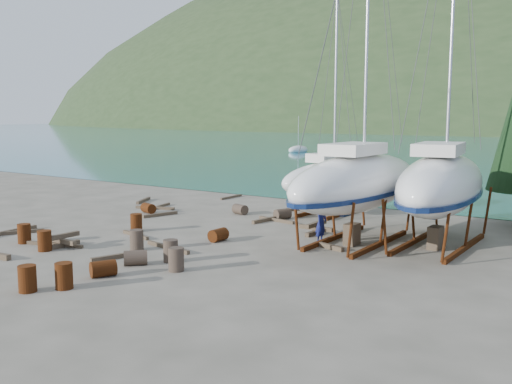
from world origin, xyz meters
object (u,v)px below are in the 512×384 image
Objects in this scene: small_sailboat_shore at (331,178)px; large_sailboat_far at (441,183)px; large_sailboat_near at (358,182)px; worker at (321,222)px.

large_sailboat_far is at bearing -20.80° from small_sailboat_shore.
small_sailboat_shore is (-4.58, 6.22, -0.68)m from large_sailboat_near.
small_sailboat_shore is at bearing 140.08° from large_sailboat_far.
small_sailboat_shore is 6.71× the size of worker.
small_sailboat_shore reaches higher than worker.
large_sailboat_far is at bearing 22.41° from large_sailboat_near.
worker is (3.30, -7.26, -1.15)m from small_sailboat_shore.
large_sailboat_near is 9.08× the size of worker.
large_sailboat_near is 1.35× the size of small_sailboat_shore.
large_sailboat_near reaches higher than worker.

